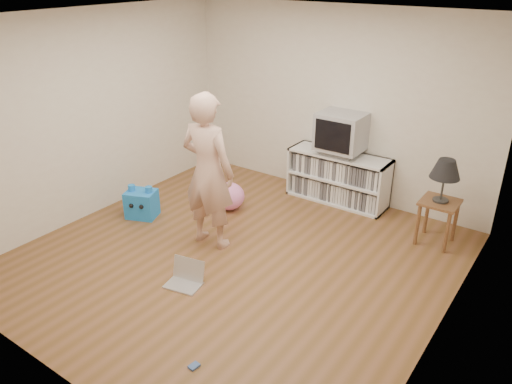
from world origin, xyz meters
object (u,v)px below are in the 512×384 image
Objects in this scene: dvd_deck at (340,151)px; person at (208,172)px; crt_tv at (341,131)px; laptop at (186,277)px; plush_blue at (142,203)px; media_unit at (339,177)px; table_lamp at (446,170)px; plush_pink at (229,196)px; side_table at (438,211)px.

person is (-0.70, -1.91, 0.18)m from dvd_deck.
dvd_deck is at bearing 90.00° from crt_tv.
laptop is 0.89× the size of plush_blue.
media_unit is at bearing 23.65° from plush_blue.
plush_blue is (-1.88, -1.94, -0.16)m from media_unit.
table_lamp is 1.18× the size of plush_pink.
dvd_deck reaches higher than side_table.
laptop is at bearing 108.77° from person.
plush_blue is at bearing -134.38° from crt_tv.
crt_tv is at bearing 166.13° from table_lamp.
plush_blue is at bearing 140.81° from laptop.
table_lamp is (1.48, -0.37, -0.08)m from crt_tv.
table_lamp is 2.77m from plush_pink.
crt_tv is at bearing -90.00° from media_unit.
laptop is at bearing -97.87° from media_unit.
media_unit is 3.11× the size of dvd_deck.
side_table is 1.07× the size of table_lamp.
table_lamp reaches higher than side_table.
plush_blue is at bearing -134.10° from media_unit.
media_unit is at bearing 90.00° from dvd_deck.
crt_tv is 0.33× the size of person.
plush_blue is (-1.88, -1.92, -0.55)m from dvd_deck.
plush_blue is (-3.36, -1.55, -0.75)m from table_lamp.
media_unit is 3.40× the size of laptop.
dvd_deck is 0.25× the size of person.
media_unit is 2.70m from plush_blue.
media_unit is 0.39m from dvd_deck.
laptop is (-0.38, -2.71, -0.67)m from dvd_deck.
media_unit is 2.55× the size of side_table.
side_table reaches higher than laptop.
crt_tv reaches higher than laptop.
dvd_deck is 1.56m from side_table.
media_unit is 3.01× the size of plush_blue.
plush_pink is at bearing -164.54° from table_lamp.
plush_pink is at bearing -68.96° from person.
crt_tv is at bearing 23.37° from plush_blue.
table_lamp is 2.68m from person.
table_lamp is at bearing -14.56° from media_unit.
media_unit is at bearing 165.44° from side_table.
plush_blue is at bearing -133.24° from plush_pink.
person is at bearing -144.81° from table_lamp.
dvd_deck is 1.54m from table_lamp.
person is 1.38m from plush_blue.
dvd_deck is 0.82× the size of side_table.
plush_blue is (-1.88, -1.92, -0.83)m from crt_tv.
table_lamp is at bearing 15.46° from plush_pink.
media_unit is 1.55m from plush_pink.
table_lamp is at bearing 2.52° from plush_blue.
person reaches higher than plush_pink.
table_lamp is 0.28× the size of person.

